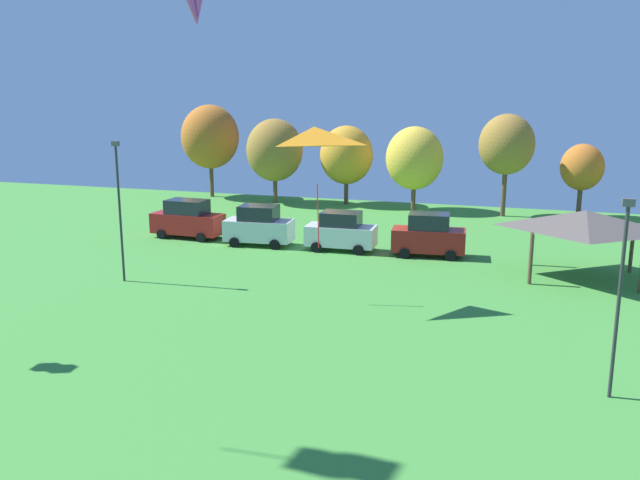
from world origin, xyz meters
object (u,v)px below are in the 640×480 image
at_px(treeline_tree_1, 275,150).
at_px(parked_car_second_from_left, 259,226).
at_px(kite_flying_7, 314,151).
at_px(park_pavilion, 586,220).
at_px(light_post_1, 119,205).
at_px(treeline_tree_5, 582,167).
at_px(treeline_tree_4, 507,145).
at_px(light_post_0, 620,289).
at_px(treeline_tree_0, 210,137).
at_px(treeline_tree_3, 414,158).
at_px(parked_car_third_from_left, 341,232).
at_px(parked_car_rightmost_in_row, 429,236).
at_px(parked_car_leftmost, 188,219).
at_px(treeline_tree_2, 346,155).

bearing_deg(treeline_tree_1, parked_car_second_from_left, -72.30).
relative_size(kite_flying_7, park_pavilion, 0.72).
distance_m(kite_flying_7, park_pavilion, 14.74).
xyz_separation_m(light_post_1, treeline_tree_5, (23.25, 25.95, -0.16)).
bearing_deg(treeline_tree_4, light_post_0, -81.10).
bearing_deg(treeline_tree_0, treeline_tree_4, -4.28).
xyz_separation_m(light_post_0, treeline_tree_3, (-12.02, 31.93, 0.58)).
distance_m(parked_car_third_from_left, treeline_tree_5, 21.77).
relative_size(parked_car_second_from_left, light_post_1, 0.61).
bearing_deg(treeline_tree_4, treeline_tree_5, 13.44).
xyz_separation_m(treeline_tree_0, treeline_tree_5, (31.48, -0.60, -1.59)).
bearing_deg(park_pavilion, light_post_1, -161.00).
height_order(parked_car_second_from_left, park_pavilion, park_pavilion).
relative_size(kite_flying_7, light_post_0, 0.74).
bearing_deg(treeline_tree_5, parked_car_third_from_left, -131.91).
height_order(light_post_1, treeline_tree_5, light_post_1).
height_order(parked_car_third_from_left, treeline_tree_1, treeline_tree_1).
bearing_deg(light_post_0, parked_car_second_from_left, 139.11).
xyz_separation_m(kite_flying_7, treeline_tree_5, (13.17, 25.16, -3.04)).
distance_m(parked_car_rightmost_in_row, park_pavilion, 8.87).
bearing_deg(treeline_tree_5, treeline_tree_1, -177.90).
height_order(light_post_0, treeline_tree_5, light_post_0).
height_order(parked_car_leftmost, light_post_1, light_post_1).
height_order(parked_car_rightmost_in_row, light_post_1, light_post_1).
bearing_deg(treeline_tree_5, parked_car_rightmost_in_row, -119.77).
bearing_deg(treeline_tree_0, treeline_tree_1, -12.51).
bearing_deg(parked_car_rightmost_in_row, treeline_tree_0, 137.67).
xyz_separation_m(treeline_tree_2, treeline_tree_4, (13.07, -1.65, 1.33)).
xyz_separation_m(kite_flying_7, light_post_0, (12.52, -7.69, -3.23)).
relative_size(parked_car_leftmost, parked_car_third_from_left, 1.14).
distance_m(light_post_1, treeline_tree_3, 27.18).
bearing_deg(parked_car_leftmost, park_pavilion, -3.23).
xyz_separation_m(light_post_0, treeline_tree_5, (0.64, 32.85, 0.19)).
distance_m(kite_flying_7, parked_car_rightmost_in_row, 11.54).
relative_size(parked_car_leftmost, treeline_tree_3, 0.72).
distance_m(parked_car_rightmost_in_row, treeline_tree_4, 15.61).
distance_m(light_post_1, treeline_tree_2, 26.67).
xyz_separation_m(parked_car_third_from_left, treeline_tree_5, (14.44, 16.08, 2.65)).
xyz_separation_m(light_post_1, treeline_tree_1, (-1.42, 25.05, 0.55)).
relative_size(light_post_1, treeline_tree_2, 1.08).
height_order(light_post_0, treeline_tree_4, treeline_tree_4).
height_order(parked_car_leftmost, parked_car_second_from_left, parked_car_leftmost).
xyz_separation_m(kite_flying_7, treeline_tree_2, (-5.49, 25.48, -2.69)).
distance_m(light_post_1, treeline_tree_0, 27.84).
bearing_deg(park_pavilion, parked_car_leftmost, 174.23).
distance_m(light_post_0, treeline_tree_1, 39.98).
bearing_deg(parked_car_third_from_left, treeline_tree_0, 133.74).
bearing_deg(parked_car_rightmost_in_row, treeline_tree_3, 97.45).
relative_size(kite_flying_7, treeline_tree_5, 0.85).
xyz_separation_m(parked_car_third_from_left, park_pavilion, (13.69, -2.12, 1.90)).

